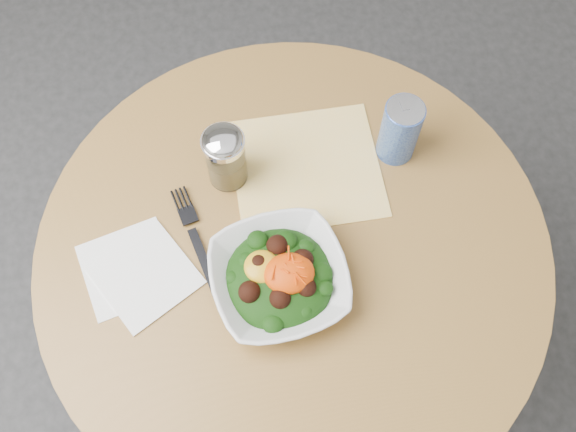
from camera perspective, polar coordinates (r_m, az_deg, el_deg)
name	(u,v)px	position (r m, az deg, el deg)	size (l,w,h in m)	color
ground	(291,349)	(1.83, 0.29, -11.71)	(6.00, 6.00, 0.00)	#2B2B2D
table	(292,284)	(1.30, 0.40, -6.03)	(0.90, 0.90, 0.75)	black
cloth_napkin	(307,168)	(1.18, 1.66, 4.28)	(0.27, 0.24, 0.00)	#F7A80D
paper_napkins	(137,272)	(1.13, -13.27, -4.88)	(0.22, 0.21, 0.00)	white
salad_bowl	(279,278)	(1.06, -0.77, -5.51)	(0.25, 0.25, 0.08)	silver
fork	(197,240)	(1.12, -8.12, -2.15)	(0.07, 0.23, 0.00)	black
spice_shaker	(226,158)	(1.12, -5.57, 5.20)	(0.08, 0.08, 0.14)	silver
beverage_can	(400,130)	(1.16, 9.91, 7.51)	(0.07, 0.07, 0.14)	navy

